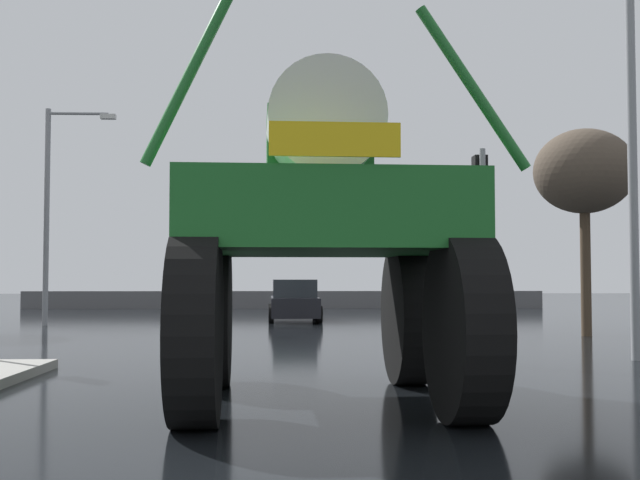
% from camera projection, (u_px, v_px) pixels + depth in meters
% --- Properties ---
extents(ground_plane, '(120.00, 120.00, 0.00)m').
position_uv_depth(ground_plane, '(282.00, 336.00, 21.75)').
color(ground_plane, black).
extents(oversize_sprayer, '(4.17, 5.42, 4.66)m').
position_uv_depth(oversize_sprayer, '(320.00, 240.00, 10.15)').
color(oversize_sprayer, black).
rests_on(oversize_sprayer, ground).
extents(sedan_ahead, '(1.97, 4.14, 1.52)m').
position_uv_depth(sedan_ahead, '(294.00, 302.00, 29.22)').
color(sedan_ahead, black).
rests_on(sedan_ahead, ground).
extents(traffic_signal_near_right, '(0.24, 0.54, 3.96)m').
position_uv_depth(traffic_signal_near_right, '(481.00, 207.00, 14.84)').
color(traffic_signal_near_right, gray).
rests_on(traffic_signal_near_right, ground).
extents(traffic_signal_far_left, '(0.24, 0.55, 3.48)m').
position_uv_depth(traffic_signal_far_left, '(187.00, 254.00, 31.99)').
color(traffic_signal_far_left, gray).
rests_on(traffic_signal_far_left, ground).
extents(streetlight_near_right, '(2.09, 0.24, 8.92)m').
position_uv_depth(streetlight_near_right, '(639.00, 104.00, 15.45)').
color(streetlight_near_right, gray).
rests_on(streetlight_near_right, ground).
extents(streetlight_far_left, '(2.33, 0.24, 7.25)m').
position_uv_depth(streetlight_far_left, '(53.00, 202.00, 26.58)').
color(streetlight_far_left, gray).
rests_on(streetlight_far_left, ground).
extents(bare_tree_right, '(2.72, 2.72, 5.65)m').
position_uv_depth(bare_tree_right, '(584.00, 173.00, 21.81)').
color(bare_tree_right, '#473828').
rests_on(bare_tree_right, ground).
extents(roadside_barrier, '(27.01, 0.24, 0.90)m').
position_uv_depth(roadside_barrier, '(285.00, 300.00, 41.37)').
color(roadside_barrier, '#59595B').
rests_on(roadside_barrier, ground).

